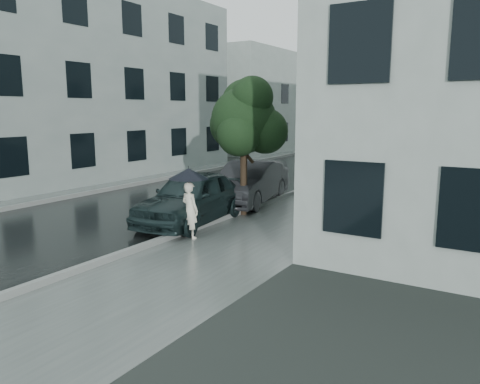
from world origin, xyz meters
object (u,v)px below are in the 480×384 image
Objects in this scene: pedestrian at (190,210)px; lamp_post at (325,118)px; car_near at (192,197)px; car_far at (249,183)px; street_tree at (245,120)px.

lamp_post is at bearing -76.12° from pedestrian.
car_near is 3.42m from car_far.
car_near is 0.97× the size of car_far.
car_far is (-1.00, 4.84, 0.01)m from pedestrian.
car_near reaches higher than car_far.
pedestrian is 10.44m from lamp_post.
car_near is at bearing -77.12° from lamp_post.
pedestrian is 0.33× the size of car_near.
street_tree is 6.93m from lamp_post.
car_far is (0.00, 3.42, -0.01)m from car_near.
street_tree reaches higher than pedestrian.
car_near is at bearing -112.11° from street_tree.
car_near is (-0.74, -8.77, -2.24)m from lamp_post.
lamp_post is (-0.26, 10.19, 2.26)m from pedestrian.
street_tree is 0.95× the size of car_far.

